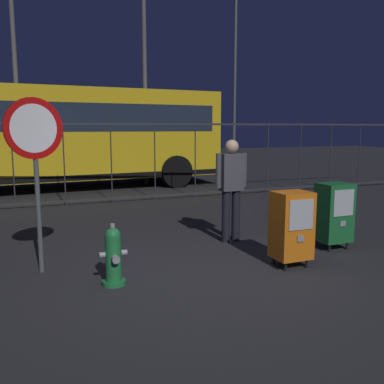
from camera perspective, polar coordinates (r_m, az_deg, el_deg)
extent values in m
plane|color=#262628|center=(5.39, 1.85, -11.49)|extent=(60.00, 60.00, 0.00)
cylinder|color=#1E7238|center=(5.26, -10.48, -11.90)|extent=(0.28, 0.28, 0.05)
cylinder|color=#1E7238|center=(5.16, -10.57, -8.78)|extent=(0.19, 0.19, 0.55)
sphere|color=#1E7238|center=(5.08, -10.66, -5.82)|extent=(0.19, 0.19, 0.19)
cylinder|color=gray|center=(5.05, -10.69, -4.50)|extent=(0.06, 0.06, 0.05)
cylinder|color=gray|center=(5.02, -10.27, -8.92)|extent=(0.09, 0.08, 0.09)
cylinder|color=gray|center=(5.12, -12.03, -8.31)|extent=(0.07, 0.07, 0.07)
cylinder|color=gray|center=(5.17, -9.16, -8.07)|extent=(0.07, 0.07, 0.07)
cylinder|color=black|center=(5.75, 12.51, -9.77)|extent=(0.04, 0.04, 0.12)
cylinder|color=black|center=(5.94, 15.22, -9.27)|extent=(0.04, 0.04, 0.12)
cylinder|color=black|center=(5.97, 10.98, -9.03)|extent=(0.04, 0.04, 0.12)
cylinder|color=black|center=(6.15, 13.64, -8.58)|extent=(0.04, 0.04, 0.12)
cube|color=orange|center=(5.82, 13.26, -4.36)|extent=(0.48, 0.40, 0.90)
cube|color=#B2B7BF|center=(5.62, 14.54, -2.99)|extent=(0.36, 0.01, 0.40)
cube|color=gray|center=(5.69, 14.43, -6.11)|extent=(0.10, 0.02, 0.08)
cylinder|color=black|center=(6.77, 18.05, -7.18)|extent=(0.04, 0.04, 0.12)
cylinder|color=black|center=(6.98, 20.18, -6.80)|extent=(0.04, 0.04, 0.12)
cylinder|color=black|center=(6.97, 16.56, -6.64)|extent=(0.04, 0.04, 0.12)
cylinder|color=black|center=(7.18, 18.68, -6.30)|extent=(0.04, 0.04, 0.12)
cube|color=#19602D|center=(6.86, 18.57, -2.61)|extent=(0.48, 0.40, 0.90)
cube|color=#B2B7BF|center=(6.68, 19.79, -1.40)|extent=(0.36, 0.01, 0.40)
cube|color=gray|center=(6.74, 19.67, -4.05)|extent=(0.10, 0.02, 0.08)
cylinder|color=#4C4F54|center=(5.68, -20.15, 0.47)|extent=(0.06, 0.06, 2.20)
cylinder|color=red|center=(5.61, -20.54, 8.04)|extent=(0.71, 0.31, 0.76)
cylinder|color=white|center=(5.60, -20.54, 8.04)|extent=(0.56, 0.23, 0.60)
cylinder|color=black|center=(6.92, 4.60, -3.31)|extent=(0.14, 0.14, 0.85)
cylinder|color=black|center=(7.00, 5.92, -3.19)|extent=(0.14, 0.14, 0.85)
cube|color=#3F3F47|center=(6.85, 5.35, 2.70)|extent=(0.36, 0.20, 0.60)
sphere|color=tan|center=(6.82, 5.39, 6.12)|extent=(0.22, 0.22, 0.22)
cylinder|color=#3F3F47|center=(6.74, 3.61, 2.88)|extent=(0.09, 0.09, 0.55)
cylinder|color=#3F3F47|center=(6.95, 7.04, 3.01)|extent=(0.09, 0.09, 0.55)
cube|color=#2D2D33|center=(10.64, -10.98, 9.01)|extent=(18.00, 0.04, 0.05)
cube|color=#2D2D33|center=(10.78, -10.70, -0.86)|extent=(18.00, 0.04, 0.05)
cylinder|color=#2D2D33|center=(10.48, -23.01, 3.28)|extent=(0.03, 0.03, 2.00)
cylinder|color=#2D2D33|center=(10.52, -16.87, 3.62)|extent=(0.03, 0.03, 2.00)
cylinder|color=#2D2D33|center=(10.67, -10.83, 3.91)|extent=(0.03, 0.03, 2.00)
cylinder|color=#2D2D33|center=(10.95, -5.03, 4.14)|extent=(0.03, 0.03, 2.00)
cylinder|color=#2D2D33|center=(11.32, 0.43, 4.32)|extent=(0.03, 0.03, 2.00)
cylinder|color=#2D2D33|center=(11.80, 5.51, 4.46)|extent=(0.03, 0.03, 2.00)
cylinder|color=#2D2D33|center=(12.35, 10.16, 4.55)|extent=(0.03, 0.03, 2.00)
cylinder|color=#2D2D33|center=(12.99, 14.39, 4.61)|extent=(0.03, 0.03, 2.00)
cylinder|color=#2D2D33|center=(13.68, 18.20, 4.64)|extent=(0.03, 0.03, 2.00)
cylinder|color=#2D2D33|center=(14.43, 21.63, 4.65)|extent=(0.03, 0.03, 2.00)
cube|color=gold|center=(13.46, -19.01, 7.42)|extent=(10.62, 3.09, 2.65)
cube|color=#1E2838|center=(13.46, -19.11, 9.45)|extent=(10.00, 3.07, 0.80)
cube|color=black|center=(13.53, -18.76, 2.24)|extent=(10.42, 3.09, 0.16)
cylinder|color=black|center=(13.25, -2.13, 2.78)|extent=(1.01, 0.34, 1.00)
cylinder|color=black|center=(15.57, -5.74, 3.62)|extent=(1.01, 0.34, 1.00)
cylinder|color=#4C4F54|center=(14.02, -22.68, 13.97)|extent=(0.14, 0.14, 6.62)
cylinder|color=#4C4F54|center=(20.56, 5.79, 14.15)|extent=(0.14, 0.14, 7.67)
cylinder|color=#4C4F54|center=(14.14, -6.40, 15.65)|extent=(0.14, 0.14, 7.18)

